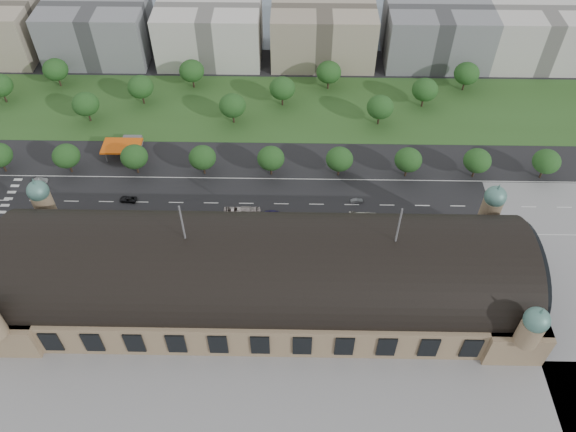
{
  "coord_description": "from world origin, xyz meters",
  "views": [
    {
      "loc": [
        8.61,
        -95.85,
        136.46
      ],
      "look_at": [
        6.6,
        19.23,
        14.0
      ],
      "focal_mm": 35.0,
      "sensor_mm": 36.0,
      "label": 1
    }
  ],
  "objects_px": {
    "traffic_car_5": "(357,201)",
    "parked_car_5": "(149,239)",
    "traffic_car_2": "(128,199)",
    "bus_mid": "(242,213)",
    "bus_east": "(367,219)",
    "traffic_car_1": "(40,180)",
    "parked_car_2": "(140,229)",
    "petrol_station": "(128,144)",
    "bus_west": "(228,222)",
    "parked_car_1": "(116,235)",
    "parked_car_3": "(130,238)",
    "parked_car_0": "(59,230)",
    "parked_car_4": "(143,239)",
    "parked_car_6": "(147,239)",
    "traffic_car_4": "(272,213)",
    "traffic_car_6": "(478,228)"
  },
  "relations": [
    {
      "from": "traffic_car_5",
      "to": "parked_car_5",
      "type": "distance_m",
      "value": 70.05
    },
    {
      "from": "traffic_car_2",
      "to": "traffic_car_5",
      "type": "xyz_separation_m",
      "value": [
        78.18,
        0.68,
        -0.13
      ]
    },
    {
      "from": "bus_mid",
      "to": "bus_east",
      "type": "xyz_separation_m",
      "value": [
        41.23,
        -1.94,
        0.01
      ]
    },
    {
      "from": "traffic_car_1",
      "to": "parked_car_2",
      "type": "xyz_separation_m",
      "value": [
        39.75,
        -22.38,
        -0.07
      ]
    },
    {
      "from": "petrol_station",
      "to": "bus_west",
      "type": "bearing_deg",
      "value": -42.75
    },
    {
      "from": "parked_car_5",
      "to": "bus_mid",
      "type": "relative_size",
      "value": 0.38
    },
    {
      "from": "bus_mid",
      "to": "traffic_car_2",
      "type": "bearing_deg",
      "value": 79.33
    },
    {
      "from": "parked_car_1",
      "to": "parked_car_3",
      "type": "height_order",
      "value": "parked_car_1"
    },
    {
      "from": "parked_car_0",
      "to": "parked_car_4",
      "type": "distance_m",
      "value": 27.83
    },
    {
      "from": "parked_car_6",
      "to": "bus_west",
      "type": "relative_size",
      "value": 0.34
    },
    {
      "from": "traffic_car_5",
      "to": "traffic_car_4",
      "type": "bearing_deg",
      "value": 94.58
    },
    {
      "from": "traffic_car_5",
      "to": "bus_east",
      "type": "distance_m",
      "value": 9.66
    },
    {
      "from": "parked_car_4",
      "to": "parked_car_6",
      "type": "xyz_separation_m",
      "value": [
        1.43,
        0.05,
        -0.03
      ]
    },
    {
      "from": "parked_car_0",
      "to": "parked_car_3",
      "type": "xyz_separation_m",
      "value": [
        23.53,
        -2.94,
        -0.05
      ]
    },
    {
      "from": "parked_car_6",
      "to": "bus_east",
      "type": "bearing_deg",
      "value": 63.3
    },
    {
      "from": "petrol_station",
      "to": "parked_car_3",
      "type": "xyz_separation_m",
      "value": [
        9.69,
        -44.28,
        -2.22
      ]
    },
    {
      "from": "parked_car_0",
      "to": "bus_mid",
      "type": "xyz_separation_m",
      "value": [
        58.93,
        8.06,
        0.95
      ]
    },
    {
      "from": "traffic_car_6",
      "to": "parked_car_3",
      "type": "relative_size",
      "value": 1.33
    },
    {
      "from": "petrol_station",
      "to": "parked_car_5",
      "type": "height_order",
      "value": "petrol_station"
    },
    {
      "from": "traffic_car_6",
      "to": "parked_car_4",
      "type": "height_order",
      "value": "traffic_car_6"
    },
    {
      "from": "parked_car_0",
      "to": "parked_car_3",
      "type": "bearing_deg",
      "value": 44.41
    },
    {
      "from": "traffic_car_1",
      "to": "parked_car_6",
      "type": "relative_size",
      "value": 1.1
    },
    {
      "from": "traffic_car_4",
      "to": "parked_car_5",
      "type": "height_order",
      "value": "traffic_car_4"
    },
    {
      "from": "parked_car_0",
      "to": "parked_car_4",
      "type": "relative_size",
      "value": 1.12
    },
    {
      "from": "petrol_station",
      "to": "bus_mid",
      "type": "bearing_deg",
      "value": -36.44
    },
    {
      "from": "traffic_car_1",
      "to": "parked_car_2",
      "type": "bearing_deg",
      "value": -123.75
    },
    {
      "from": "parked_car_0",
      "to": "parked_car_1",
      "type": "height_order",
      "value": "parked_car_1"
    },
    {
      "from": "parked_car_6",
      "to": "bus_west",
      "type": "height_order",
      "value": "bus_west"
    },
    {
      "from": "bus_east",
      "to": "parked_car_3",
      "type": "bearing_deg",
      "value": 102.08
    },
    {
      "from": "parked_car_4",
      "to": "parked_car_6",
      "type": "bearing_deg",
      "value": 58.77
    },
    {
      "from": "traffic_car_6",
      "to": "parked_car_4",
      "type": "xyz_separation_m",
      "value": [
        -108.37,
        -6.37,
        -0.1
      ]
    },
    {
      "from": "bus_west",
      "to": "bus_east",
      "type": "xyz_separation_m",
      "value": [
        45.62,
        2.39,
        -0.11
      ]
    },
    {
      "from": "parked_car_4",
      "to": "bus_mid",
      "type": "bearing_deg",
      "value": 76.06
    },
    {
      "from": "traffic_car_5",
      "to": "parked_car_0",
      "type": "height_order",
      "value": "parked_car_0"
    },
    {
      "from": "traffic_car_1",
      "to": "parked_car_1",
      "type": "height_order",
      "value": "traffic_car_1"
    },
    {
      "from": "petrol_station",
      "to": "traffic_car_4",
      "type": "bearing_deg",
      "value": -30.45
    },
    {
      "from": "traffic_car_2",
      "to": "parked_car_6",
      "type": "bearing_deg",
      "value": 35.28
    },
    {
      "from": "parked_car_0",
      "to": "bus_mid",
      "type": "distance_m",
      "value": 59.48
    },
    {
      "from": "petrol_station",
      "to": "traffic_car_6",
      "type": "relative_size",
      "value": 2.47
    },
    {
      "from": "traffic_car_1",
      "to": "petrol_station",
      "type": "bearing_deg",
      "value": -61.36
    },
    {
      "from": "petrol_station",
      "to": "traffic_car_1",
      "type": "xyz_separation_m",
      "value": [
        -27.57,
        -17.91,
        -2.13
      ]
    },
    {
      "from": "traffic_car_1",
      "to": "bus_mid",
      "type": "relative_size",
      "value": 0.4
    },
    {
      "from": "traffic_car_1",
      "to": "bus_mid",
      "type": "distance_m",
      "value": 74.26
    },
    {
      "from": "bus_west",
      "to": "bus_mid",
      "type": "bearing_deg",
      "value": -41.93
    },
    {
      "from": "traffic_car_6",
      "to": "parked_car_3",
      "type": "distance_m",
      "value": 112.7
    },
    {
      "from": "traffic_car_4",
      "to": "parked_car_3",
      "type": "distance_m",
      "value": 46.7
    },
    {
      "from": "bus_east",
      "to": "bus_west",
      "type": "bearing_deg",
      "value": 98.33
    },
    {
      "from": "traffic_car_4",
      "to": "parked_car_6",
      "type": "relative_size",
      "value": 1.07
    },
    {
      "from": "traffic_car_2",
      "to": "parked_car_4",
      "type": "height_order",
      "value": "traffic_car_2"
    },
    {
      "from": "bus_mid",
      "to": "parked_car_6",
      "type": "bearing_deg",
      "value": 108.94
    }
  ]
}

